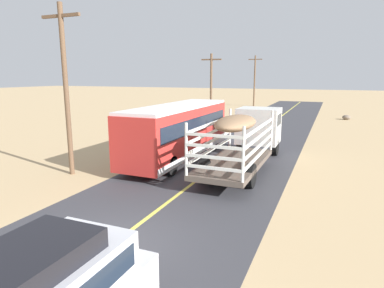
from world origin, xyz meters
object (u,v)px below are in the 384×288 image
Objects in this scene: livestock_truck at (251,131)px; boulder_far_horizon at (346,117)px; power_pole_far at (255,79)px; bus at (179,130)px; power_pole_mid at (211,86)px; power_pole_near at (66,86)px.

livestock_truck reaches higher than boulder_far_horizon.
livestock_truck is 1.21× the size of power_pole_far.
bus is at bearing -166.45° from livestock_truck.
livestock_truck is at bearing -104.08° from boulder_far_horizon.
boulder_far_horizon is at bearing 30.28° from power_pole_mid.
livestock_truck is 1.36× the size of power_pole_mid.
power_pole_mid is 7.95× the size of boulder_far_horizon.
power_pole_mid is at bearing 117.35° from livestock_truck.
livestock_truck is 10.82× the size of boulder_far_horizon.
bus is 37.09m from power_pole_far.
power_pole_far is at bearing 90.00° from power_pole_near.
power_pole_mid is at bearing 103.00° from bus.
power_pole_near is at bearing -142.81° from livestock_truck.
boulder_far_horizon is (13.48, 7.87, -3.58)m from power_pole_mid.
bus is 1.24× the size of power_pole_far.
power_pole_mid is (-3.68, 15.96, 2.10)m from bus.
bus reaches higher than livestock_truck.
bus is 11.15× the size of boulder_far_horizon.
power_pole_near is 20.86m from power_pole_mid.
power_pole_near is 32.00m from boulder_far_horizon.
power_pole_mid is 16.01m from boulder_far_horizon.
boulder_far_horizon is (13.48, 28.73, -4.14)m from power_pole_near.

